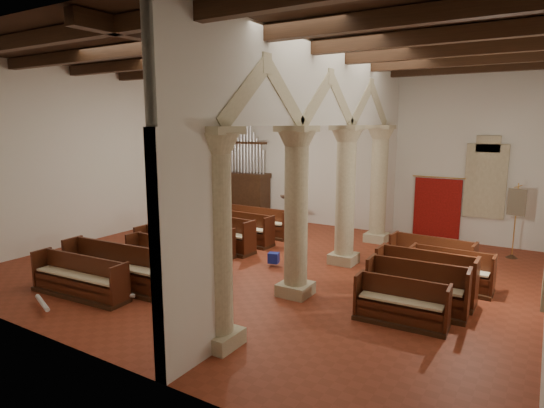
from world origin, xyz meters
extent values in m
plane|color=maroon|center=(0.00, 0.00, 0.00)|extent=(14.00, 14.00, 0.00)
plane|color=black|center=(0.00, 0.00, 6.00)|extent=(14.00, 14.00, 0.00)
cube|color=silver|center=(0.00, 6.00, 3.00)|extent=(14.00, 0.02, 6.00)
cube|color=silver|center=(0.00, -6.00, 3.00)|extent=(14.00, 0.02, 6.00)
cube|color=silver|center=(-7.00, 0.00, 3.00)|extent=(0.02, 12.00, 6.00)
cube|color=#C3B691|center=(1.80, -4.50, 0.15)|extent=(0.75, 0.75, 0.30)
cylinder|color=#C3B691|center=(1.80, -4.50, 1.95)|extent=(0.56, 0.56, 3.30)
cube|color=#C3B691|center=(1.80, -1.50, 0.15)|extent=(0.75, 0.75, 0.30)
cylinder|color=#C3B691|center=(1.80, -1.50, 1.95)|extent=(0.56, 0.56, 3.30)
cube|color=#C3B691|center=(1.80, 1.50, 0.15)|extent=(0.75, 0.75, 0.30)
cylinder|color=#C3B691|center=(1.80, 1.50, 1.95)|extent=(0.56, 0.56, 3.30)
cube|color=#C3B691|center=(1.80, 4.50, 0.15)|extent=(0.75, 0.75, 0.30)
cylinder|color=#C3B691|center=(1.80, 4.50, 1.95)|extent=(0.56, 0.56, 3.30)
cube|color=silver|center=(1.80, 0.00, 5.04)|extent=(0.25, 11.90, 1.93)
cube|color=#357859|center=(5.00, 5.98, 2.20)|extent=(1.00, 0.03, 2.20)
cube|color=#3C2213|center=(-4.50, 5.50, 0.90)|extent=(2.00, 0.80, 1.80)
cube|color=#3C2213|center=(-4.50, 5.50, 1.90)|extent=(2.10, 0.85, 0.20)
cube|color=#371A11|center=(-1.95, 4.78, 0.05)|extent=(0.61, 0.61, 0.11)
cube|color=#371A11|center=(-1.95, 4.78, 0.60)|extent=(0.30, 0.30, 1.20)
cube|color=#371A11|center=(-1.95, 4.69, 1.25)|extent=(0.65, 0.58, 0.21)
cube|color=#9E1211|center=(3.50, 5.92, 1.15)|extent=(1.60, 0.06, 2.10)
cylinder|color=#C38C3C|center=(3.50, 5.90, 2.25)|extent=(1.80, 0.04, 0.04)
cone|color=#3C2213|center=(6.05, 4.76, 0.06)|extent=(0.35, 0.35, 0.12)
cylinder|color=#C38C3C|center=(6.05, 4.76, 1.17)|extent=(0.04, 0.04, 2.34)
cylinder|color=#C38C3C|center=(6.05, 4.76, 2.24)|extent=(0.20, 0.67, 0.03)
cube|color=#171C51|center=(6.05, 4.74, 1.76)|extent=(0.52, 0.15, 0.83)
cube|color=#14188F|center=(-0.14, -3.68, 0.25)|extent=(0.31, 0.25, 0.30)
cube|color=#16279B|center=(-0.25, -2.07, 0.25)|extent=(0.36, 0.33, 0.29)
cube|color=navy|center=(0.17, 0.15, 0.25)|extent=(0.36, 0.31, 0.30)
cylinder|color=white|center=(-2.61, -5.25, 0.16)|extent=(0.98, 0.45, 0.10)
cylinder|color=white|center=(-1.56, -4.05, 0.16)|extent=(0.81, 0.43, 0.09)
cube|color=#3C2213|center=(-2.61, -4.30, 0.05)|extent=(2.80, 0.84, 0.09)
cube|color=#4F2B11|center=(-2.61, -4.34, 0.30)|extent=(2.63, 0.55, 0.42)
cube|color=#4F2B11|center=(-2.61, -4.13, 0.54)|extent=(2.61, 0.24, 0.89)
cube|color=#4F2B11|center=(-3.96, -4.28, 0.54)|extent=(0.10, 0.56, 0.89)
cube|color=#4F2B11|center=(-1.26, -4.28, 0.54)|extent=(0.10, 0.56, 0.89)
cube|color=beige|center=(-2.61, -4.34, 0.54)|extent=(2.53, 0.50, 0.05)
cube|color=#3C2213|center=(-2.35, -3.43, 0.05)|extent=(3.25, 0.95, 0.11)
cube|color=#562812|center=(-2.35, -3.48, 0.34)|extent=(3.08, 0.62, 0.47)
cube|color=#562812|center=(-2.35, -3.24, 0.61)|extent=(3.06, 0.27, 1.00)
cube|color=#562812|center=(-3.92, -3.40, 0.61)|extent=(0.12, 0.64, 1.00)
cube|color=#562812|center=(-0.78, -3.40, 0.61)|extent=(0.12, 0.64, 1.00)
cube|color=beige|center=(-2.35, -3.48, 0.61)|extent=(2.96, 0.57, 0.05)
cube|color=#3C2213|center=(-2.03, -2.07, 0.05)|extent=(2.60, 0.83, 0.10)
cube|color=#522811|center=(-2.03, -2.12, 0.31)|extent=(2.44, 0.53, 0.43)
cube|color=#522811|center=(-2.03, -1.90, 0.55)|extent=(2.42, 0.22, 0.91)
cube|color=#522811|center=(-3.27, -2.05, 0.55)|extent=(0.10, 0.58, 0.91)
cube|color=#522811|center=(-0.78, -2.05, 0.55)|extent=(0.10, 0.58, 0.91)
cube|color=beige|center=(-2.03, -2.12, 0.55)|extent=(2.34, 0.49, 0.05)
cube|color=#3C2213|center=(-1.98, -1.46, 0.05)|extent=(3.14, 0.73, 0.10)
cube|color=#552912|center=(-1.98, -1.51, 0.34)|extent=(2.99, 0.42, 0.47)
cube|color=#552912|center=(-1.98, -1.28, 0.60)|extent=(2.99, 0.08, 0.99)
cube|color=#552912|center=(-3.51, -1.44, 0.60)|extent=(0.07, 0.62, 0.99)
cube|color=#552912|center=(-0.45, -1.44, 0.60)|extent=(0.07, 0.62, 0.99)
cube|color=beige|center=(-1.98, -1.51, 0.60)|extent=(2.87, 0.38, 0.05)
cube|color=#3C2213|center=(-2.51, -0.02, 0.05)|extent=(2.56, 0.72, 0.09)
cube|color=#582E13|center=(-2.51, -0.06, 0.30)|extent=(2.40, 0.44, 0.41)
cube|color=#582E13|center=(-2.51, 0.15, 0.52)|extent=(2.39, 0.14, 0.87)
cube|color=#582E13|center=(-3.74, 0.00, 0.52)|extent=(0.08, 0.55, 0.87)
cube|color=#582E13|center=(-1.28, 0.00, 0.52)|extent=(0.08, 0.55, 0.87)
cube|color=beige|center=(-2.51, -0.06, 0.52)|extent=(2.30, 0.40, 0.05)
cube|color=#3C2213|center=(-2.59, 0.72, 0.05)|extent=(3.25, 0.92, 0.11)
cube|color=#521C11|center=(-2.59, 0.67, 0.34)|extent=(3.08, 0.60, 0.48)
cube|color=#521C11|center=(-2.59, 0.91, 0.61)|extent=(3.06, 0.25, 1.01)
cube|color=#521C11|center=(-4.16, 0.74, 0.61)|extent=(0.11, 0.64, 1.01)
cube|color=#521C11|center=(-1.02, 0.74, 0.61)|extent=(0.11, 0.64, 1.01)
cube|color=beige|center=(-2.59, 0.67, 0.61)|extent=(2.96, 0.55, 0.05)
cube|color=#3C2213|center=(-2.60, 1.81, 0.05)|extent=(3.34, 0.85, 0.10)
cube|color=#522611|center=(-2.60, 1.76, 0.33)|extent=(3.18, 0.54, 0.46)
cube|color=#522611|center=(-2.60, 1.99, 0.58)|extent=(3.16, 0.20, 0.97)
cube|color=#522611|center=(-4.23, 1.83, 0.58)|extent=(0.10, 0.61, 0.97)
cube|color=#522611|center=(-0.98, 1.83, 0.58)|extent=(0.10, 0.61, 0.97)
cube|color=beige|center=(-2.60, 1.76, 0.58)|extent=(3.05, 0.49, 0.05)
cube|color=#3C2213|center=(-2.49, 3.03, 0.05)|extent=(2.99, 0.69, 0.10)
cube|color=#582213|center=(-2.49, 2.98, 0.32)|extent=(2.84, 0.40, 0.44)
cube|color=#582213|center=(-2.49, 3.21, 0.56)|extent=(2.84, 0.07, 0.93)
cube|color=#582213|center=(-3.95, 3.05, 0.56)|extent=(0.07, 0.59, 0.93)
cube|color=#582213|center=(-1.03, 3.05, 0.56)|extent=(0.07, 0.59, 0.93)
cube|color=beige|center=(-2.49, 2.98, 0.56)|extent=(2.72, 0.36, 0.05)
cube|color=#3C2213|center=(4.44, -1.78, 0.05)|extent=(1.93, 0.72, 0.09)
cube|color=#592E13|center=(4.44, -1.82, 0.29)|extent=(1.77, 0.44, 0.41)
cube|color=#592E13|center=(4.44, -1.61, 0.52)|extent=(1.75, 0.14, 0.86)
cube|color=#592E13|center=(3.52, -1.76, 0.52)|extent=(0.09, 0.54, 0.86)
cube|color=#592E13|center=(5.35, -1.76, 0.52)|extent=(0.09, 0.54, 0.86)
cube|color=beige|center=(4.44, -1.82, 0.52)|extent=(1.70, 0.40, 0.05)
cube|color=#3C2213|center=(4.54, -0.94, 0.05)|extent=(2.20, 0.83, 0.10)
cube|color=#552A12|center=(4.54, -0.99, 0.34)|extent=(2.03, 0.51, 0.47)
cube|color=#552A12|center=(4.54, -0.75, 0.60)|extent=(2.02, 0.17, 1.00)
cube|color=#552A12|center=(3.49, -0.92, 0.60)|extent=(0.10, 0.63, 1.00)
cube|color=#552A12|center=(5.59, -0.92, 0.60)|extent=(0.10, 0.63, 1.00)
cube|color=beige|center=(4.54, -0.99, 0.60)|extent=(1.95, 0.47, 0.05)
cube|color=#3C2213|center=(4.54, -0.17, 0.05)|extent=(2.27, 0.78, 0.11)
cube|color=#552F12|center=(4.54, -0.23, 0.36)|extent=(2.11, 0.45, 0.49)
cube|color=#552F12|center=(4.54, 0.03, 0.63)|extent=(2.11, 0.09, 1.04)
cube|color=#552F12|center=(3.44, -0.15, 0.63)|extent=(0.08, 0.66, 1.04)
cube|color=#552F12|center=(5.63, -0.15, 0.63)|extent=(0.08, 0.66, 1.04)
cube|color=beige|center=(4.54, -0.23, 0.63)|extent=(2.03, 0.41, 0.05)
cube|color=#3C2213|center=(4.93, 0.87, 0.05)|extent=(2.01, 0.71, 0.10)
cube|color=#48280F|center=(4.93, 0.82, 0.31)|extent=(1.85, 0.42, 0.43)
cube|color=#48280F|center=(4.93, 1.04, 0.55)|extent=(1.85, 0.10, 0.91)
cube|color=#48280F|center=(3.97, 0.88, 0.55)|extent=(0.08, 0.58, 0.91)
cube|color=#48280F|center=(5.89, 0.88, 0.55)|extent=(0.08, 0.58, 0.91)
cube|color=beige|center=(4.93, 0.82, 0.55)|extent=(1.78, 0.38, 0.05)
cube|color=#3C2213|center=(4.30, 1.56, 0.05)|extent=(2.24, 0.86, 0.10)
cube|color=#532F11|center=(4.30, 1.51, 0.34)|extent=(2.07, 0.54, 0.47)
cube|color=#532F11|center=(4.30, 1.75, 0.60)|extent=(2.05, 0.20, 0.98)
cube|color=#532F11|center=(3.24, 1.58, 0.60)|extent=(0.11, 0.62, 0.98)
cube|color=#532F11|center=(5.37, 1.58, 0.60)|extent=(0.11, 0.62, 0.98)
cube|color=beige|center=(4.30, 1.51, 0.60)|extent=(1.99, 0.49, 0.05)
camera|label=1|loc=(6.81, -10.75, 4.11)|focal=30.00mm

